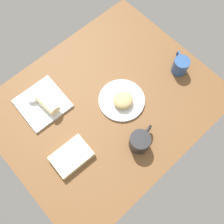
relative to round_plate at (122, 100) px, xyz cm
name	(u,v)px	position (x,y,z in cm)	size (l,w,h in cm)	color
dining_table	(106,104)	(6.57, -4.73, -2.70)	(110.00, 90.00, 4.00)	brown
round_plate	(122,100)	(0.00, 0.00, 0.00)	(23.64, 23.64, 1.40)	white
scone_pastry	(123,100)	(0.66, 1.58, 3.20)	(9.92, 9.73, 5.00)	tan
square_plate	(43,104)	(31.03, -25.87, 0.10)	(22.63, 22.63, 1.60)	white
sauce_cup	(33,98)	(32.82, -30.64, 2.31)	(5.66, 5.66, 2.63)	silver
breakfast_wrap	(48,104)	(29.60, -22.05, 3.79)	(5.77, 5.77, 12.06)	beige
book_stack	(72,156)	(37.35, 5.48, 1.09)	(18.56, 13.43, 3.59)	beige
coffee_mug	(140,141)	(9.55, 22.28, 4.27)	(14.63, 9.58, 9.73)	#262628
second_mug	(180,65)	(-35.29, 7.35, 3.89)	(10.00, 11.48, 8.98)	#2D518C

